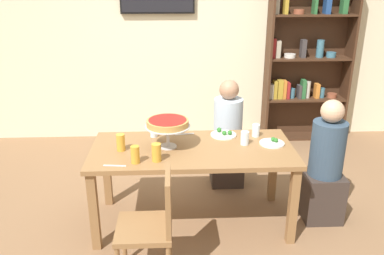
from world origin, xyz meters
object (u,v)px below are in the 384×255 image
(beer_glass_amber_short, at_px, (156,152))
(cutlery_knife_near, at_px, (115,166))
(beer_glass_amber_tall, at_px, (135,155))
(beer_glass_amber_spare, at_px, (121,142))
(diner_far_right, at_px, (227,140))
(water_glass_clear_spare, at_px, (245,138))
(dining_table, at_px, (193,158))
(deep_dish_pizza_stand, at_px, (168,124))
(bookshelf, at_px, (306,58))
(water_glass_clear_near, at_px, (154,132))
(chair_near_left, at_px, (153,222))
(salad_plate_far_diner, at_px, (224,134))
(water_glass_clear_far, at_px, (256,130))
(diner_head_east, at_px, (325,170))
(salad_plate_near_diner, at_px, (272,143))
(cutlery_fork_near, at_px, (185,134))

(beer_glass_amber_short, bearing_deg, cutlery_knife_near, -166.63)
(beer_glass_amber_tall, distance_m, beer_glass_amber_spare, 0.29)
(diner_far_right, distance_m, water_glass_clear_spare, 0.75)
(dining_table, distance_m, deep_dish_pizza_stand, 0.37)
(bookshelf, height_order, water_glass_clear_near, bookshelf)
(chair_near_left, distance_m, salad_plate_far_diner, 1.19)
(deep_dish_pizza_stand, relative_size, cutlery_knife_near, 2.15)
(beer_glass_amber_spare, height_order, water_glass_clear_far, beer_glass_amber_spare)
(salad_plate_far_diner, height_order, water_glass_clear_far, water_glass_clear_far)
(dining_table, relative_size, bookshelf, 0.79)
(diner_far_right, relative_size, chair_near_left, 1.32)
(diner_far_right, xyz_separation_m, water_glass_clear_far, (0.19, -0.50, 0.31))
(dining_table, distance_m, diner_head_east, 1.21)
(salad_plate_near_diner, height_order, cutlery_fork_near, salad_plate_near_diner)
(diner_head_east, height_order, cutlery_fork_near, diner_head_east)
(dining_table, xyz_separation_m, deep_dish_pizza_stand, (-0.21, 0.03, 0.30))
(diner_far_right, relative_size, diner_head_east, 1.00)
(diner_head_east, bearing_deg, water_glass_clear_near, -9.70)
(cutlery_fork_near, xyz_separation_m, cutlery_knife_near, (-0.57, -0.64, 0.00))
(bookshelf, distance_m, diner_head_east, 2.13)
(diner_head_east, relative_size, beer_glass_amber_spare, 7.86)
(salad_plate_near_diner, distance_m, water_glass_clear_spare, 0.25)
(beer_glass_amber_short, height_order, water_glass_clear_near, beer_glass_amber_short)
(salad_plate_near_diner, bearing_deg, water_glass_clear_far, 121.33)
(diner_far_right, height_order, chair_near_left, diner_far_right)
(salad_plate_far_diner, relative_size, cutlery_knife_near, 1.32)
(diner_head_east, height_order, water_glass_clear_spare, diner_head_east)
(diner_head_east, xyz_separation_m, cutlery_knife_near, (-1.82, -0.33, 0.25))
(water_glass_clear_near, bearing_deg, diner_head_east, -9.70)
(chair_near_left, relative_size, cutlery_fork_near, 4.83)
(beer_glass_amber_tall, relative_size, water_glass_clear_spare, 1.19)
(chair_near_left, height_order, salad_plate_far_diner, chair_near_left)
(deep_dish_pizza_stand, distance_m, cutlery_knife_near, 0.58)
(chair_near_left, distance_m, water_glass_clear_spare, 1.14)
(salad_plate_near_diner, xyz_separation_m, beer_glass_amber_short, (-1.01, -0.30, 0.06))
(salad_plate_near_diner, relative_size, water_glass_clear_spare, 1.83)
(salad_plate_far_diner, bearing_deg, beer_glass_amber_short, -139.64)
(water_glass_clear_far, height_order, cutlery_knife_near, water_glass_clear_far)
(diner_head_east, relative_size, water_glass_clear_far, 9.99)
(water_glass_clear_spare, bearing_deg, diner_head_east, -3.29)
(beer_glass_amber_spare, xyz_separation_m, water_glass_clear_spare, (1.07, 0.08, -0.01))
(bookshelf, xyz_separation_m, diner_head_east, (-0.40, -2.00, -0.61))
(water_glass_clear_near, distance_m, cutlery_fork_near, 0.29)
(diner_head_east, xyz_separation_m, beer_glass_amber_short, (-1.49, -0.26, 0.32))
(dining_table, relative_size, water_glass_clear_spare, 14.58)
(dining_table, relative_size, chair_near_left, 2.01)
(water_glass_clear_far, bearing_deg, beer_glass_amber_short, -151.80)
(salad_plate_near_diner, relative_size, salad_plate_far_diner, 0.92)
(diner_head_east, relative_size, salad_plate_far_diner, 4.85)
(chair_near_left, distance_m, beer_glass_amber_spare, 0.82)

